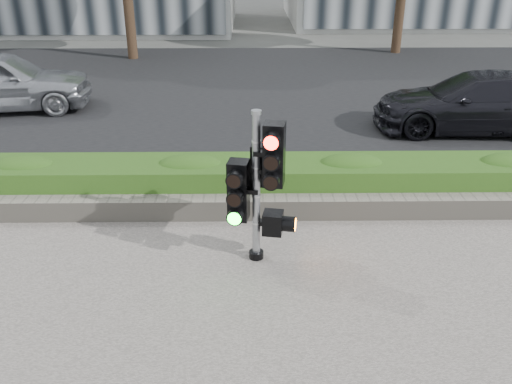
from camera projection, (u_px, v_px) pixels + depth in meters
ground at (266, 287)px, 7.03m from camera, size 120.00×120.00×0.00m
road at (256, 89)px, 16.06m from camera, size 60.00×13.00×0.02m
curb at (261, 183)px, 9.85m from camera, size 60.00×0.25×0.12m
stone_wall at (263, 207)px, 8.66m from camera, size 12.00×0.32×0.34m
hedge at (262, 181)px, 9.17m from camera, size 12.00×1.00×0.68m
traffic_signal at (259, 180)px, 7.14m from camera, size 0.77×0.61×2.14m
car_silver at (0, 81)px, 13.79m from camera, size 4.67×2.40×1.52m
car_dark at (476, 102)px, 12.39m from camera, size 4.67×2.12×1.33m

